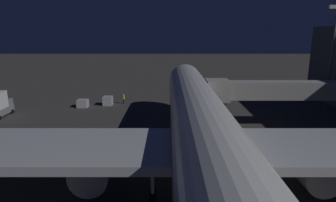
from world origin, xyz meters
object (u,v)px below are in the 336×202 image
jet_bridge (268,90)px  ground_crew_near_nose_gear (124,99)px  airliner_at_gate (204,135)px  baggage_container_mid_row (108,101)px  apron_floodlight_mast (332,51)px  traffic_cone_nose_port (196,106)px  traffic_cone_nose_starboard (172,106)px  baggage_container_near_belt (83,103)px

jet_bridge → ground_crew_near_nose_gear: 27.40m
airliner_at_gate → baggage_container_mid_row: 35.18m
jet_bridge → apron_floodlight_mast: (-14.19, -10.22, 5.01)m
traffic_cone_nose_port → traffic_cone_nose_starboard: same height
baggage_container_mid_row → ground_crew_near_nose_gear: (-2.88, -1.11, 0.17)m
apron_floodlight_mast → traffic_cone_nose_starboard: apron_floodlight_mast is taller
airliner_at_gate → apron_floodlight_mast: airliner_at_gate is taller
traffic_cone_nose_starboard → ground_crew_near_nose_gear: bearing=-15.9°
airliner_at_gate → traffic_cone_nose_starboard: 30.64m
airliner_at_gate → baggage_container_mid_row: (14.53, -31.73, -4.49)m
jet_bridge → ground_crew_near_nose_gear: (22.96, -14.28, -4.44)m
airliner_at_gate → baggage_container_mid_row: bearing=-65.4°
jet_bridge → ground_crew_near_nose_gear: jet_bridge is taller
apron_floodlight_mast → baggage_container_near_belt: bearing=-1.7°
baggage_container_near_belt → traffic_cone_nose_starboard: baggage_container_near_belt is taller
traffic_cone_nose_starboard → baggage_container_near_belt: bearing=0.1°
apron_floodlight_mast → baggage_container_near_belt: (44.37, -1.34, -9.74)m
ground_crew_near_nose_gear → traffic_cone_nose_port: size_ratio=3.31×
airliner_at_gate → traffic_cone_nose_starboard: bearing=-85.8°
apron_floodlight_mast → ground_crew_near_nose_gear: bearing=-6.2°
baggage_container_near_belt → jet_bridge: bearing=159.0°
apron_floodlight_mast → baggage_container_near_belt: 45.44m
baggage_container_mid_row → traffic_cone_nose_port: bearing=174.6°
airliner_at_gate → ground_crew_near_nose_gear: 35.11m
apron_floodlight_mast → traffic_cone_nose_port: apron_floodlight_mast is taller
ground_crew_near_nose_gear → traffic_cone_nose_port: bearing=169.0°
jet_bridge → apron_floodlight_mast: apron_floodlight_mast is taller
airliner_at_gate → ground_crew_near_nose_gear: airliner_at_gate is taller
jet_bridge → traffic_cone_nose_port: 15.62m
airliner_at_gate → traffic_cone_nose_port: bearing=-94.2°
baggage_container_mid_row → traffic_cone_nose_starboard: (-12.33, 1.58, -0.56)m
baggage_container_near_belt → traffic_cone_nose_starboard: (-16.67, -0.03, -0.44)m
baggage_container_mid_row → airliner_at_gate: bearing=114.6°
ground_crew_near_nose_gear → traffic_cone_nose_starboard: (-9.45, 2.69, -0.73)m
apron_floodlight_mast → airliner_at_gate: bearing=48.5°
apron_floodlight_mast → baggage_container_mid_row: 41.27m
airliner_at_gate → ground_crew_near_nose_gear: (11.65, -32.83, -4.32)m
ground_crew_near_nose_gear → traffic_cone_nose_starboard: 9.85m
airliner_at_gate → jet_bridge: bearing=-121.4°
traffic_cone_nose_port → baggage_container_near_belt: bearing=0.1°
apron_floodlight_mast → traffic_cone_nose_starboard: 29.55m
ground_crew_near_nose_gear → traffic_cone_nose_starboard: size_ratio=3.31×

